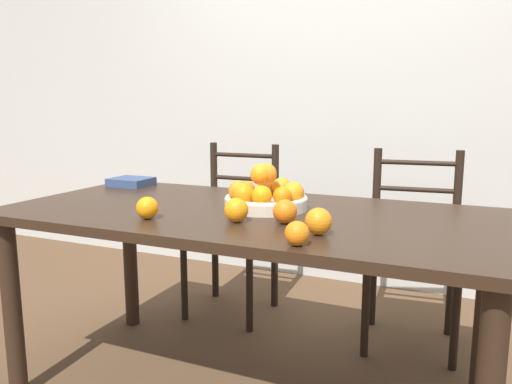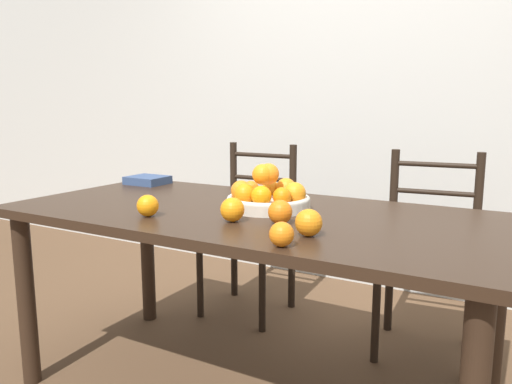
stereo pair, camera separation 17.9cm
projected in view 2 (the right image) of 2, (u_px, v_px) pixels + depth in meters
wall_back at (372, 78)px, 3.03m from camera, size 8.00×0.06×2.60m
dining_table at (249, 234)px, 1.87m from camera, size 1.83×0.88×0.75m
fruit_bowl at (269, 195)px, 1.87m from camera, size 0.32×0.32×0.17m
orange_loose_0 at (148, 206)px, 1.75m from camera, size 0.08×0.08×0.08m
orange_loose_1 at (309, 223)px, 1.48m from camera, size 0.08×0.08×0.08m
orange_loose_2 at (282, 234)px, 1.37m from camera, size 0.07×0.07×0.07m
orange_loose_3 at (280, 212)px, 1.63m from camera, size 0.08×0.08×0.08m
orange_loose_4 at (232, 210)px, 1.67m from camera, size 0.08×0.08×0.08m
chair_left at (250, 230)px, 2.75m from camera, size 0.43×0.41×0.93m
chair_right at (429, 255)px, 2.29m from camera, size 0.46×0.44×0.93m
book_stack at (148, 180)px, 2.48m from camera, size 0.19×0.16×0.04m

